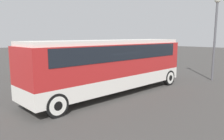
# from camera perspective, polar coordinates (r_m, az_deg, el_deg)

# --- Properties ---
(ground_plane) EXTENTS (120.00, 120.00, 0.00)m
(ground_plane) POSITION_cam_1_polar(r_m,az_deg,el_deg) (13.09, 0.00, -6.19)
(ground_plane) COLOR #423F3D
(tour_bus) EXTENTS (10.67, 2.51, 3.17)m
(tour_bus) POSITION_cam_1_polar(r_m,az_deg,el_deg) (12.80, 0.31, 2.17)
(tour_bus) COLOR silver
(tour_bus) RESTS_ON ground_plane
(parked_car_near) EXTENTS (4.68, 1.86, 1.34)m
(parked_car_near) POSITION_cam_1_polar(r_m,az_deg,el_deg) (20.63, -16.11, 0.94)
(parked_car_near) COLOR maroon
(parked_car_near) RESTS_ON ground_plane
(parked_car_mid) EXTENTS (4.02, 1.79, 1.48)m
(parked_car_mid) POSITION_cam_1_polar(r_m,az_deg,el_deg) (19.07, -4.75, 0.80)
(parked_car_mid) COLOR black
(parked_car_mid) RESTS_ON ground_plane
(lamp_post) EXTENTS (0.44, 0.44, 6.26)m
(lamp_post) POSITION_cam_1_polar(r_m,az_deg,el_deg) (18.36, 25.45, 10.07)
(lamp_post) COLOR #515156
(lamp_post) RESTS_ON ground_plane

